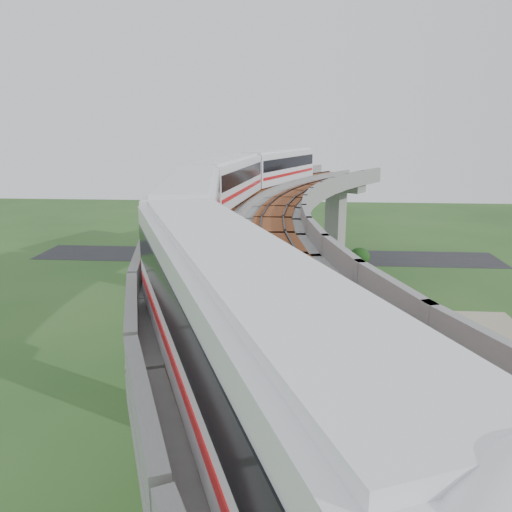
{
  "coord_description": "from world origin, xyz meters",
  "views": [
    {
      "loc": [
        3.52,
        -33.32,
        16.41
      ],
      "look_at": [
        0.96,
        1.0,
        7.5
      ],
      "focal_mm": 35.0,
      "sensor_mm": 36.0,
      "label": 1
    }
  ],
  "objects_px": {
    "metro_train": "(244,193)",
    "car_red": "(495,422)",
    "car_dark": "(440,337)",
    "car_white": "(463,445)"
  },
  "relations": [
    {
      "from": "metro_train",
      "to": "car_red",
      "type": "bearing_deg",
      "value": -24.55
    },
    {
      "from": "metro_train",
      "to": "car_dark",
      "type": "height_order",
      "value": "metro_train"
    },
    {
      "from": "car_white",
      "to": "car_red",
      "type": "height_order",
      "value": "car_white"
    },
    {
      "from": "car_white",
      "to": "car_dark",
      "type": "bearing_deg",
      "value": 79.65
    },
    {
      "from": "metro_train",
      "to": "car_red",
      "type": "xyz_separation_m",
      "value": [
        14.53,
        -6.64,
        -11.68
      ]
    },
    {
      "from": "metro_train",
      "to": "car_red",
      "type": "relative_size",
      "value": 17.07
    },
    {
      "from": "car_red",
      "to": "car_dark",
      "type": "bearing_deg",
      "value": 145.94
    },
    {
      "from": "car_white",
      "to": "car_dark",
      "type": "height_order",
      "value": "car_white"
    },
    {
      "from": "car_red",
      "to": "car_dark",
      "type": "distance_m",
      "value": 11.59
    },
    {
      "from": "metro_train",
      "to": "car_dark",
      "type": "distance_m",
      "value": 19.49
    }
  ]
}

